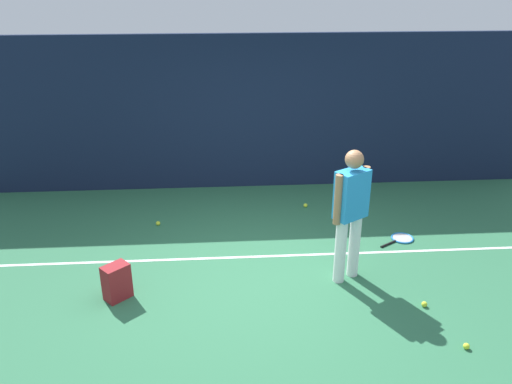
% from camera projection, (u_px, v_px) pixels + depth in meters
% --- Properties ---
extents(ground_plane, '(12.00, 12.00, 0.00)m').
position_uv_depth(ground_plane, '(258.00, 277.00, 6.67)').
color(ground_plane, '#2D6B47').
extents(back_fence, '(10.00, 0.10, 2.63)m').
position_uv_depth(back_fence, '(245.00, 114.00, 8.88)').
color(back_fence, '#141E38').
rests_on(back_fence, ground).
extents(court_line, '(9.00, 0.05, 0.00)m').
position_uv_depth(court_line, '(256.00, 257.00, 7.12)').
color(court_line, white).
rests_on(court_line, ground).
extents(tennis_player, '(0.46, 0.40, 1.70)m').
position_uv_depth(tennis_player, '(351.00, 208.00, 6.27)').
color(tennis_player, white).
rests_on(tennis_player, ground).
extents(tennis_racket, '(0.61, 0.47, 0.03)m').
position_uv_depth(tennis_racket, '(401.00, 239.00, 7.56)').
color(tennis_racket, black).
rests_on(tennis_racket, ground).
extents(backpack, '(0.38, 0.38, 0.44)m').
position_uv_depth(backpack, '(116.00, 282.00, 6.18)').
color(backpack, maroon).
rests_on(backpack, ground).
extents(tennis_ball_near_player, '(0.07, 0.07, 0.07)m').
position_uv_depth(tennis_ball_near_player, '(424.00, 304.00, 6.07)').
color(tennis_ball_near_player, '#CCE033').
rests_on(tennis_ball_near_player, ground).
extents(tennis_ball_by_fence, '(0.07, 0.07, 0.07)m').
position_uv_depth(tennis_ball_by_fence, '(158.00, 223.00, 7.96)').
color(tennis_ball_by_fence, '#CCE033').
rests_on(tennis_ball_by_fence, ground).
extents(tennis_ball_mid_court, '(0.07, 0.07, 0.07)m').
position_uv_depth(tennis_ball_mid_court, '(305.00, 205.00, 8.54)').
color(tennis_ball_mid_court, '#CCE033').
rests_on(tennis_ball_mid_court, ground).
extents(tennis_ball_far_left, '(0.07, 0.07, 0.07)m').
position_uv_depth(tennis_ball_far_left, '(466.00, 346.00, 5.41)').
color(tennis_ball_far_left, '#CCE033').
rests_on(tennis_ball_far_left, ground).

